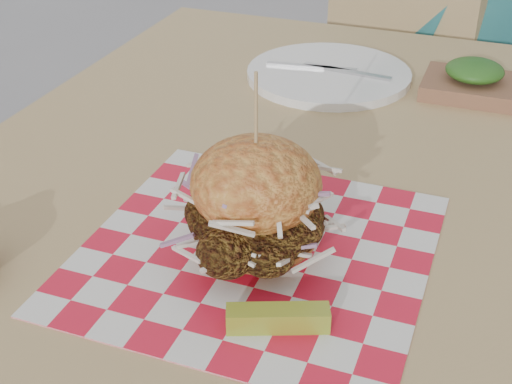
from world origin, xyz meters
TOP-DOWN VIEW (x-y plane):
  - patio_table at (0.29, 0.03)m, footprint 0.80×1.20m
  - patio_chair at (0.32, 0.97)m, footprint 0.54×0.55m
  - paper_liner at (0.35, -0.14)m, footprint 0.36×0.36m
  - sandwich at (0.35, -0.14)m, footprint 0.18×0.18m
  - pickle_spear at (0.41, -0.25)m, footprint 0.10×0.06m
  - place_setting at (0.29, 0.36)m, footprint 0.27×0.27m
  - kraft_tray at (0.52, 0.37)m, footprint 0.15×0.12m

SIDE VIEW (x-z plane):
  - patio_chair at x=0.32m, z-range 0.08..1.03m
  - patio_table at x=0.29m, z-range 0.30..1.05m
  - paper_liner at x=0.35m, z-range 0.75..0.75m
  - place_setting at x=0.29m, z-range 0.75..0.77m
  - pickle_spear at x=0.41m, z-range 0.75..0.77m
  - kraft_tray at x=0.52m, z-range 0.74..0.80m
  - sandwich at x=0.35m, z-range 0.71..0.91m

